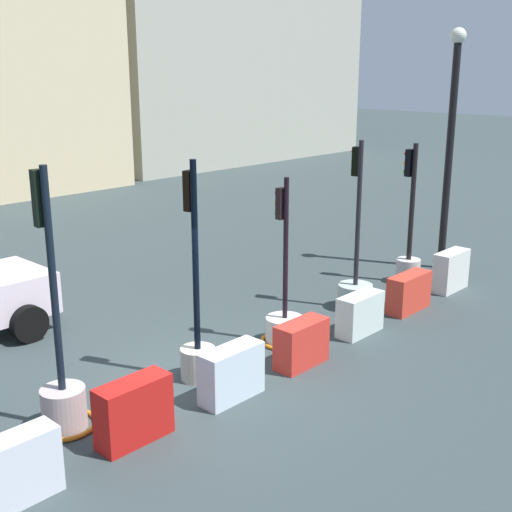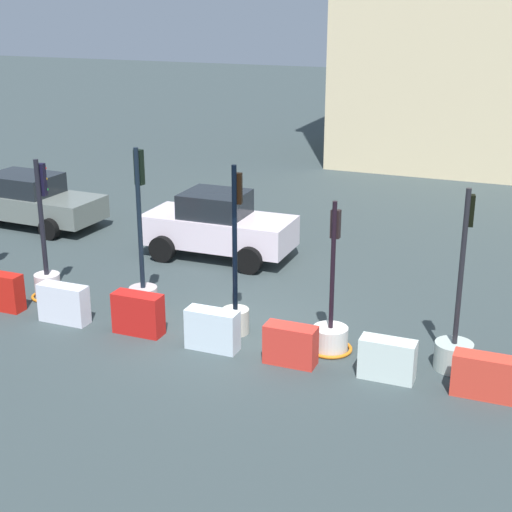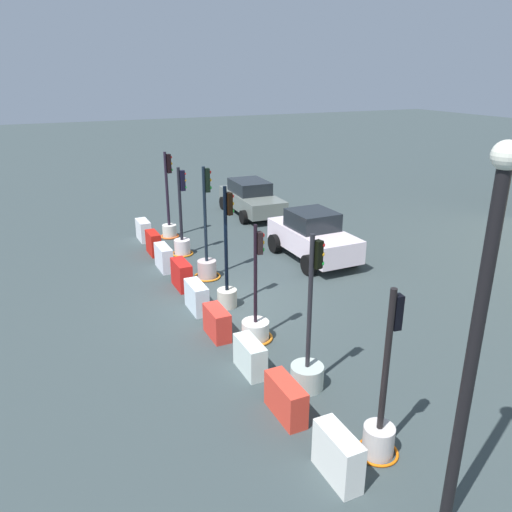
# 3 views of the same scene
# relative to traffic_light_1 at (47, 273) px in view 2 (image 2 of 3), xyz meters

# --- Properties ---
(ground_plane) EXTENTS (120.00, 120.00, 0.00)m
(ground_plane) POSITION_rel_traffic_light_1_xyz_m (4.67, -0.06, -0.60)
(ground_plane) COLOR #344042
(traffic_light_1) EXTENTS (0.79, 0.79, 3.25)m
(traffic_light_1) POSITION_rel_traffic_light_1_xyz_m (0.00, 0.00, 0.00)
(traffic_light_1) COLOR silver
(traffic_light_1) RESTS_ON ground_plane
(traffic_light_2) EXTENTS (0.89, 0.89, 3.68)m
(traffic_light_2) POSITION_rel_traffic_light_1_xyz_m (2.50, 0.09, 0.03)
(traffic_light_2) COLOR #B7A7A7
(traffic_light_2) RESTS_ON ground_plane
(traffic_light_3) EXTENTS (0.57, 0.57, 3.55)m
(traffic_light_3) POSITION_rel_traffic_light_1_xyz_m (4.81, -0.11, 0.15)
(traffic_light_3) COLOR #BBB7A8
(traffic_light_3) RESTS_ON ground_plane
(traffic_light_4) EXTENTS (0.89, 0.89, 3.05)m
(traffic_light_4) POSITION_rel_traffic_light_1_xyz_m (6.87, -0.16, -0.18)
(traffic_light_4) COLOR silver
(traffic_light_4) RESTS_ON ground_plane
(traffic_light_5) EXTENTS (0.72, 0.72, 3.48)m
(traffic_light_5) POSITION_rel_traffic_light_1_xyz_m (9.24, -0.02, -0.04)
(traffic_light_5) COLOR #A8B8B1
(traffic_light_5) RESTS_ON ground_plane
(construction_barrier_1) EXTENTS (0.97, 0.37, 0.84)m
(construction_barrier_1) POSITION_rel_traffic_light_1_xyz_m (-0.49, -0.97, -0.18)
(construction_barrier_1) COLOR red
(construction_barrier_1) RESTS_ON ground_plane
(construction_barrier_2) EXTENTS (1.10, 0.39, 0.84)m
(construction_barrier_2) POSITION_rel_traffic_light_1_xyz_m (1.19, -1.02, -0.18)
(construction_barrier_2) COLOR silver
(construction_barrier_2) RESTS_ON ground_plane
(construction_barrier_3) EXTENTS (1.05, 0.41, 0.87)m
(construction_barrier_3) POSITION_rel_traffic_light_1_xyz_m (2.97, -0.92, -0.16)
(construction_barrier_3) COLOR red
(construction_barrier_3) RESTS_ON ground_plane
(construction_barrier_4) EXTENTS (1.06, 0.41, 0.83)m
(construction_barrier_4) POSITION_rel_traffic_light_1_xyz_m (4.70, -1.00, -0.18)
(construction_barrier_4) COLOR silver
(construction_barrier_4) RESTS_ON ground_plane
(construction_barrier_5) EXTENTS (1.00, 0.43, 0.78)m
(construction_barrier_5) POSITION_rel_traffic_light_1_xyz_m (6.34, -1.00, -0.21)
(construction_barrier_5) COLOR red
(construction_barrier_5) RESTS_ON ground_plane
(construction_barrier_6) EXTENTS (1.02, 0.41, 0.77)m
(construction_barrier_6) POSITION_rel_traffic_light_1_xyz_m (8.18, -0.90, -0.21)
(construction_barrier_6) COLOR silver
(construction_barrier_6) RESTS_ON ground_plane
(construction_barrier_7) EXTENTS (1.12, 0.41, 0.78)m
(construction_barrier_7) POSITION_rel_traffic_light_1_xyz_m (9.90, -0.89, -0.21)
(construction_barrier_7) COLOR red
(construction_barrier_7) RESTS_ON ground_plane
(car_white_van) EXTENTS (3.99, 2.11, 1.77)m
(car_white_van) POSITION_rel_traffic_light_1_xyz_m (2.42, 4.14, 0.26)
(car_white_van) COLOR silver
(car_white_van) RESTS_ON ground_plane
(car_grey_saloon) EXTENTS (4.51, 2.23, 1.57)m
(car_grey_saloon) POSITION_rel_traffic_light_1_xyz_m (-4.12, 4.64, 0.19)
(car_grey_saloon) COLOR slate
(car_grey_saloon) RESTS_ON ground_plane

